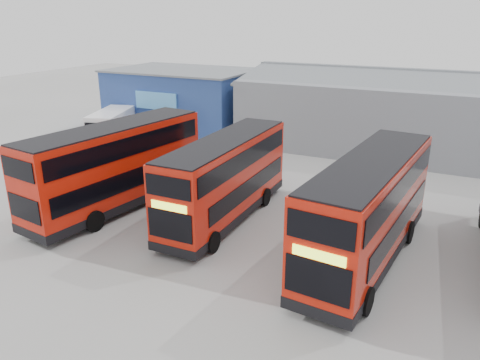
# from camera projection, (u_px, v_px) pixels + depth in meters

# --- Properties ---
(ground_plane) EXTENTS (120.00, 120.00, 0.00)m
(ground_plane) POSITION_uv_depth(u_px,v_px,m) (232.00, 238.00, 21.47)
(ground_plane) COLOR gray
(ground_plane) RESTS_ON ground
(office_block) EXTENTS (12.30, 8.32, 5.12)m
(office_block) POSITION_uv_depth(u_px,v_px,m) (183.00, 98.00, 41.62)
(office_block) COLOR navy
(office_block) RESTS_ON ground
(maintenance_shed) EXTENTS (30.50, 12.00, 5.89)m
(maintenance_shed) POSITION_uv_depth(u_px,v_px,m) (453.00, 116.00, 34.21)
(maintenance_shed) COLOR gray
(maintenance_shed) RESTS_ON ground
(double_decker_left) EXTENTS (3.94, 10.72, 4.44)m
(double_decker_left) POSITION_uv_depth(u_px,v_px,m) (116.00, 168.00, 24.09)
(double_decker_left) COLOR red
(double_decker_left) RESTS_ON ground
(double_decker_centre) EXTENTS (2.54, 9.77, 4.12)m
(double_decker_centre) POSITION_uv_depth(u_px,v_px,m) (225.00, 180.00, 22.80)
(double_decker_centre) COLOR red
(double_decker_centre) RESTS_ON ground
(double_decker_right) EXTENTS (3.48, 10.61, 4.41)m
(double_decker_right) POSITION_uv_depth(u_px,v_px,m) (368.00, 212.00, 18.78)
(double_decker_right) COLOR red
(double_decker_right) RESTS_ON ground
(panel_van) EXTENTS (3.83, 5.88, 2.40)m
(panel_van) POSITION_uv_depth(u_px,v_px,m) (112.00, 124.00, 37.41)
(panel_van) COLOR white
(panel_van) RESTS_ON ground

